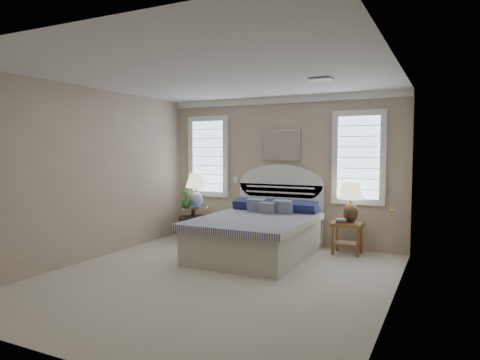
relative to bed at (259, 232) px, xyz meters
name	(u,v)px	position (x,y,z in m)	size (l,w,h in m)	color
floor	(215,278)	(0.00, -1.46, -0.39)	(4.50, 5.00, 0.01)	beige
ceiling	(214,75)	(0.00, -1.46, 2.31)	(4.50, 5.00, 0.01)	silver
wall_back	(282,171)	(0.00, 1.04, 0.96)	(4.50, 0.02, 2.70)	tan
wall_left	(89,174)	(-2.25, -1.46, 0.96)	(0.02, 5.00, 2.70)	tan
wall_right	(393,185)	(2.25, -1.46, 0.96)	(0.02, 5.00, 2.70)	tan
crown_molding	(281,100)	(0.00, 1.00, 2.25)	(4.50, 0.08, 0.12)	white
hvac_vent	(321,79)	(1.20, -0.66, 2.29)	(0.30, 0.20, 0.02)	#B2B2B2
switch_plate	(235,180)	(-0.95, 1.03, 0.76)	(0.08, 0.01, 0.12)	white
window_left	(209,156)	(-1.55, 1.02, 1.21)	(0.90, 0.06, 1.60)	#A8C1D6
window_right	(359,158)	(1.40, 1.02, 1.21)	(0.90, 0.06, 1.60)	#A8C1D6
painting	(281,145)	(0.00, 1.00, 1.43)	(0.74, 0.04, 0.58)	silver
closet_door	(402,189)	(2.23, -0.26, 0.81)	(0.02, 1.80, 2.40)	white
bed	(259,232)	(0.00, 0.00, 0.00)	(1.72, 2.28, 1.47)	#BBB9A5
side_table_left	(193,219)	(-1.65, 0.59, 0.00)	(0.56, 0.56, 0.63)	black
nightstand_right	(347,231)	(1.30, 0.69, 0.00)	(0.50, 0.40, 0.53)	brown
floor_pot	(192,228)	(-1.65, 0.54, -0.16)	(0.50, 0.50, 0.45)	black
lamp_left	(196,187)	(-1.56, 0.57, 0.64)	(0.53, 0.53, 0.66)	silver
lamp_right	(351,198)	(1.33, 0.75, 0.56)	(0.48, 0.48, 0.68)	black
potted_plant	(186,199)	(-1.72, 0.45, 0.41)	(0.19, 0.19, 0.34)	#346628
books_left	(196,208)	(-1.46, 0.38, 0.27)	(0.18, 0.13, 0.05)	maroon
books_right	(341,221)	(1.22, 0.60, 0.18)	(0.20, 0.16, 0.07)	maroon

